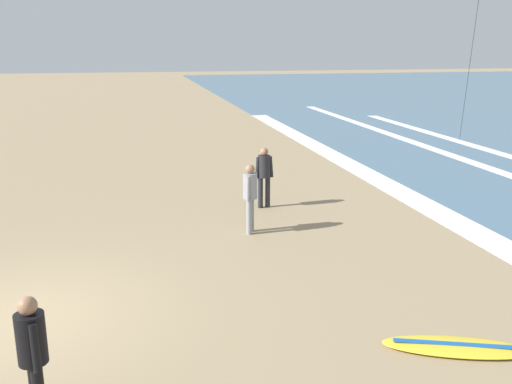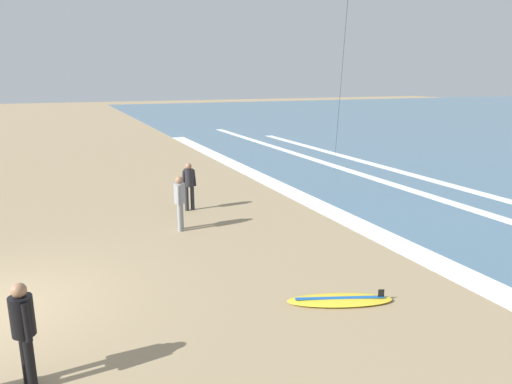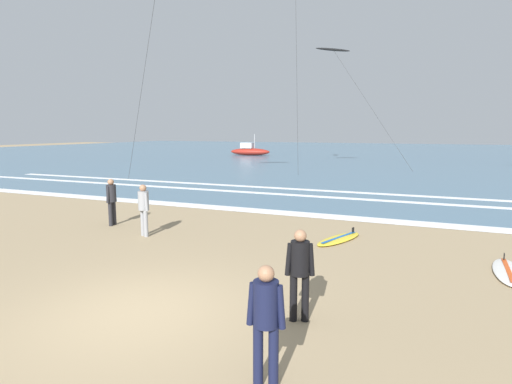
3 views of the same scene
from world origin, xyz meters
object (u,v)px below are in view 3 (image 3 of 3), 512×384
object	(u,v)px
surfer_background_far	(111,198)
surfboard_near_water	(508,272)
offshore_boat	(250,151)
surfer_foreground_main	(144,205)
surfer_left_far	(300,267)
surfboard_right_spare	(339,239)
kite_black_far_left	(334,50)
surfer_left_near	(266,315)

from	to	relation	value
surfer_background_far	surfboard_near_water	world-z (taller)	surfer_background_far
offshore_boat	surfer_foreground_main	bearing A→B (deg)	-70.95
surfer_left_far	surfboard_near_water	size ratio (longest dim) A/B	0.75
surfboard_right_spare	surfboard_near_water	bearing A→B (deg)	-18.75
kite_black_far_left	offshore_boat	xyz separation A→B (m)	(-13.65, 14.15, -9.11)
kite_black_far_left	offshore_boat	size ratio (longest dim) A/B	1.86
surfer_left_near	kite_black_far_left	size ratio (longest dim) A/B	0.16
surfer_left_near	offshore_boat	bearing A→B (deg)	113.77
surfer_foreground_main	surfboard_near_water	xyz separation A→B (m)	(9.75, 0.40, -0.91)
surfer_background_far	surfboard_right_spare	world-z (taller)	surfer_background_far
surfboard_near_water	surfer_foreground_main	bearing A→B (deg)	-177.67
surfboard_near_water	offshore_boat	size ratio (longest dim) A/B	0.40
surfer_left_near	surfer_background_far	bearing A→B (deg)	141.63
surfboard_near_water	surfer_left_near	bearing A→B (deg)	-120.33
surfer_left_far	offshore_boat	xyz separation A→B (m)	(-19.55, 42.80, -0.40)
surfer_left_far	surfboard_right_spare	distance (m)	5.61
surfboard_near_water	kite_black_far_left	xyz separation A→B (m)	(-9.60, 24.53, 9.62)
surfboard_near_water	surfer_left_far	bearing A→B (deg)	-131.91
surfer_left_near	kite_black_far_left	xyz separation A→B (m)	(-6.05, 30.59, 8.70)
surfboard_right_spare	offshore_boat	xyz separation A→B (m)	(-19.11, 37.28, 0.51)
surfer_foreground_main	offshore_boat	size ratio (longest dim) A/B	0.30
surfer_left_far	kite_black_far_left	distance (m)	30.51
surfer_foreground_main	surfboard_right_spare	world-z (taller)	surfer_foreground_main
surfer_foreground_main	kite_black_far_left	distance (m)	26.40
surfer_left_far	surfer_foreground_main	distance (m)	7.11
surfer_left_far	surfer_foreground_main	world-z (taller)	same
surfboard_right_spare	kite_black_far_left	bearing A→B (deg)	103.28
surfer_left_far	surfer_left_near	bearing A→B (deg)	-85.67
offshore_boat	kite_black_far_left	bearing A→B (deg)	-46.04
surfboard_right_spare	offshore_boat	bearing A→B (deg)	117.14
surfer_foreground_main	kite_black_far_left	world-z (taller)	kite_black_far_left
surfer_foreground_main	kite_black_far_left	bearing A→B (deg)	89.65
surfboard_near_water	surfboard_right_spare	bearing A→B (deg)	161.25
surfer_left_far	surfboard_right_spare	xyz separation A→B (m)	(-0.45, 5.52, -0.91)
surfer_background_far	offshore_boat	xyz separation A→B (m)	(-11.56, 38.30, -0.40)
surfer_left_near	kite_black_far_left	world-z (taller)	kite_black_far_left
surfer_background_far	surfboard_near_water	xyz separation A→B (m)	(11.68, -0.39, -0.91)
surfer_background_far	surfer_left_near	xyz separation A→B (m)	(8.14, -6.44, 0.00)
offshore_boat	surfboard_right_spare	bearing A→B (deg)	-62.86
surfboard_near_water	surfboard_right_spare	distance (m)	4.37
surfer_background_far	surfer_foreground_main	size ratio (longest dim) A/B	1.00
surfer_left_far	kite_black_far_left	world-z (taller)	kite_black_far_left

